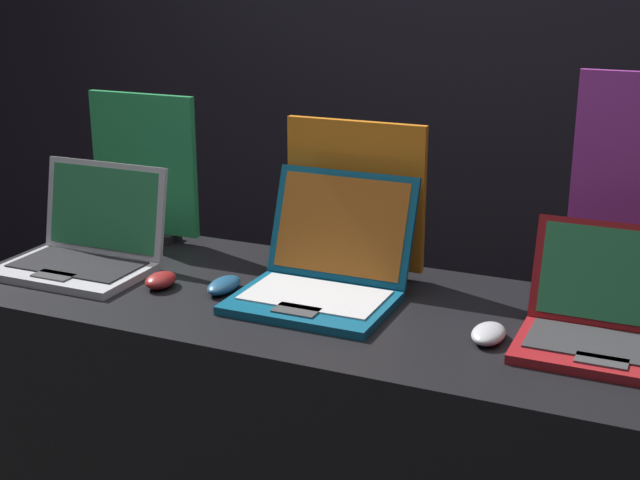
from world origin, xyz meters
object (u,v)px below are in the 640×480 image
at_px(laptop_back, 611,322).
at_px(promo_stand_middle, 355,202).
at_px(mouse_front, 161,280).
at_px(promo_stand_back, 634,196).
at_px(promo_stand_front, 145,171).
at_px(laptop_front, 86,246).
at_px(mouse_middle, 224,285).
at_px(mouse_back, 489,334).
at_px(laptop_middle, 324,271).

bearing_deg(laptop_back, promo_stand_middle, 161.41).
distance_m(mouse_front, promo_stand_back, 1.12).
bearing_deg(promo_stand_front, promo_stand_middle, -2.16).
relative_size(laptop_front, promo_stand_back, 0.69).
distance_m(mouse_middle, promo_stand_back, 0.97).
bearing_deg(mouse_back, laptop_back, 16.20).
bearing_deg(promo_stand_front, laptop_back, -10.65).
distance_m(promo_stand_front, mouse_middle, 0.53).
bearing_deg(mouse_back, promo_stand_front, 163.62).
relative_size(mouse_middle, laptop_back, 0.33).
bearing_deg(promo_stand_front, mouse_middle, -34.65).
distance_m(mouse_middle, mouse_back, 0.65).
bearing_deg(mouse_front, promo_stand_front, 128.47).
relative_size(laptop_back, mouse_back, 3.18).
bearing_deg(laptop_back, mouse_middle, -177.44).
distance_m(laptop_front, mouse_back, 1.06).
xyz_separation_m(laptop_front, promo_stand_middle, (0.64, 0.25, 0.12)).
height_order(mouse_front, laptop_middle, laptop_middle).
xyz_separation_m(laptop_middle, laptop_back, (0.65, -0.03, -0.01)).
distance_m(promo_stand_front, promo_stand_middle, 0.64).
xyz_separation_m(promo_stand_front, laptop_middle, (0.64, -0.22, -0.13)).
bearing_deg(mouse_middle, laptop_front, 179.09).
relative_size(mouse_middle, mouse_back, 1.06).
bearing_deg(laptop_back, laptop_front, -178.54).
height_order(laptop_middle, laptop_back, laptop_middle).
distance_m(mouse_back, promo_stand_back, 0.48).
bearing_deg(laptop_middle, mouse_middle, -164.37).
height_order(laptop_middle, mouse_back, laptop_middle).
xyz_separation_m(mouse_middle, promo_stand_middle, (0.23, 0.26, 0.17)).
bearing_deg(laptop_front, promo_stand_middle, 21.42).
distance_m(promo_stand_middle, mouse_back, 0.53).
relative_size(promo_stand_front, laptop_middle, 1.13).
height_order(promo_stand_middle, mouse_back, promo_stand_middle).
xyz_separation_m(promo_stand_front, promo_stand_back, (1.29, 0.03, 0.06)).
relative_size(laptop_front, mouse_back, 3.28).
bearing_deg(laptop_back, promo_stand_front, 169.35).
relative_size(laptop_middle, laptop_back, 1.03).
bearing_deg(mouse_back, promo_stand_middle, 145.46).
bearing_deg(promo_stand_middle, promo_stand_back, 4.76).
relative_size(laptop_front, mouse_middle, 3.08).
relative_size(mouse_front, promo_stand_front, 0.23).
bearing_deg(mouse_front, laptop_middle, 14.86).
height_order(laptop_front, promo_stand_back, promo_stand_back).
distance_m(promo_stand_front, promo_stand_back, 1.30).
bearing_deg(laptop_middle, promo_stand_middle, 90.00).
bearing_deg(promo_stand_back, mouse_middle, -160.53).
xyz_separation_m(laptop_middle, mouse_back, (0.42, -0.09, -0.05)).
bearing_deg(promo_stand_back, promo_stand_front, -178.68).
height_order(laptop_middle, mouse_middle, laptop_middle).
bearing_deg(mouse_back, mouse_middle, 177.49).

